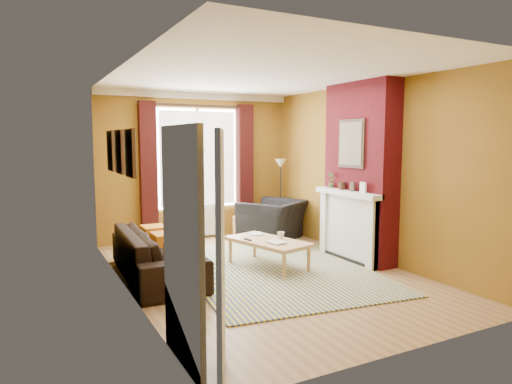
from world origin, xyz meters
The scene contains 12 objects.
ground centered at (0.00, 0.00, 0.00)m, with size 5.50×5.50×0.00m, color olive.
room_walls centered at (0.63, 0.28, 1.38)m, with size 3.82×5.54×2.83m.
striped_rug centered at (0.23, 0.07, 0.01)m, with size 2.94×3.80×0.02m.
sofa centered at (-1.42, 0.52, 0.33)m, with size 2.26×0.88×0.66m, color black.
armchair centered at (1.19, 1.86, 0.38)m, with size 1.16×1.01×0.75m, color black.
coffee_table centered at (0.18, 0.21, 0.38)m, with size 0.96×1.40×0.43m.
wicker_stool centered at (0.65, 2.06, 0.23)m, with size 0.40×0.40×0.46m.
floor_lamp centered at (1.55, 2.19, 1.21)m, with size 0.28×0.28×1.53m.
book_a centered at (0.08, -0.04, 0.44)m, with size 0.20×0.27×0.03m, color #999999.
book_b centered at (0.11, 0.66, 0.44)m, with size 0.19×0.26×0.02m, color #999999.
mug centered at (0.40, 0.21, 0.48)m, with size 0.11×0.11×0.10m, color #999999.
tv_remote centered at (-0.09, 0.34, 0.44)m, with size 0.07×0.16×0.02m.
Camera 1 is at (-3.03, -5.63, 1.91)m, focal length 32.00 mm.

